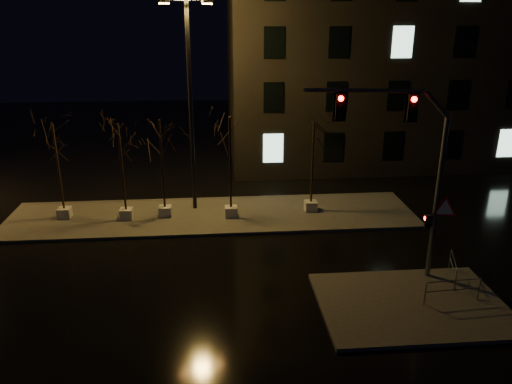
{
  "coord_description": "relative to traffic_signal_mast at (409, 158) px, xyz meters",
  "views": [
    {
      "loc": [
        0.22,
        -19.32,
        10.52
      ],
      "look_at": [
        2.03,
        2.02,
        2.8
      ],
      "focal_mm": 35.0,
      "sensor_mm": 36.0,
      "label": 1
    }
  ],
  "objects": [
    {
      "name": "tree_3",
      "position": [
        -6.72,
        6.93,
        -0.83
      ],
      "size": [
        1.8,
        1.8,
        5.58
      ],
      "color": "beige",
      "rests_on": "median"
    },
    {
      "name": "guard_rail_a",
      "position": [
        1.28,
        -2.3,
        -4.44
      ],
      "size": [
        2.23,
        0.19,
        0.96
      ],
      "rotation": [
        0.0,
        0.0,
        0.07
      ],
      "color": "#56585D",
      "rests_on": "sidewalk_corner"
    },
    {
      "name": "streetlight_main",
      "position": [
        -8.7,
        8.35,
        1.31
      ],
      "size": [
        2.71,
        1.12,
        11.05
      ],
      "rotation": [
        0.0,
        0.0,
        0.31
      ],
      "color": "black",
      "rests_on": "median"
    },
    {
      "name": "tree_4",
      "position": [
        -2.28,
        7.38,
        -1.18
      ],
      "size": [
        1.8,
        1.8,
        5.12
      ],
      "color": "beige",
      "rests_on": "median"
    },
    {
      "name": "median",
      "position": [
        -7.71,
        7.32,
        -5.14
      ],
      "size": [
        22.0,
        5.0,
        0.15
      ],
      "primitive_type": "cube",
      "color": "#413F3A",
      "rests_on": "ground"
    },
    {
      "name": "traffic_signal_mast",
      "position": [
        0.0,
        0.0,
        0.0
      ],
      "size": [
        6.25,
        1.1,
        7.72
      ],
      "rotation": [
        0.0,
        0.0,
        -0.15
      ],
      "color": "#56585D",
      "rests_on": "sidewalk_corner"
    },
    {
      "name": "guard_rail_b",
      "position": [
        2.1,
        -0.59,
        -4.48
      ],
      "size": [
        0.64,
        1.82,
        0.91
      ],
      "rotation": [
        0.0,
        0.0,
        1.25
      ],
      "color": "#56585D",
      "rests_on": "sidewalk_corner"
    },
    {
      "name": "tree_1",
      "position": [
        -12.29,
        7.09,
        -1.07
      ],
      "size": [
        1.8,
        1.8,
        5.27
      ],
      "color": "beige",
      "rests_on": "median"
    },
    {
      "name": "building",
      "position": [
        6.29,
        19.32,
        2.28
      ],
      "size": [
        25.0,
        12.0,
        15.0
      ],
      "primitive_type": "cube",
      "color": "black",
      "rests_on": "ground"
    },
    {
      "name": "tree_2",
      "position": [
        -10.26,
        7.28,
        -0.96
      ],
      "size": [
        1.8,
        1.8,
        5.42
      ],
      "color": "beige",
      "rests_on": "median"
    },
    {
      "name": "sidewalk_corner",
      "position": [
        -0.21,
        -2.18,
        -5.14
      ],
      "size": [
        7.0,
        5.0,
        0.15
      ],
      "primitive_type": "cube",
      "color": "#413F3A",
      "rests_on": "ground"
    },
    {
      "name": "ground",
      "position": [
        -7.71,
        1.32,
        -5.22
      ],
      "size": [
        90.0,
        90.0,
        0.0
      ],
      "primitive_type": "plane",
      "color": "black",
      "rests_on": "ground"
    },
    {
      "name": "tree_0",
      "position": [
        -15.61,
        7.5,
        -1.08
      ],
      "size": [
        1.8,
        1.8,
        5.25
      ],
      "color": "beige",
      "rests_on": "median"
    }
  ]
}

